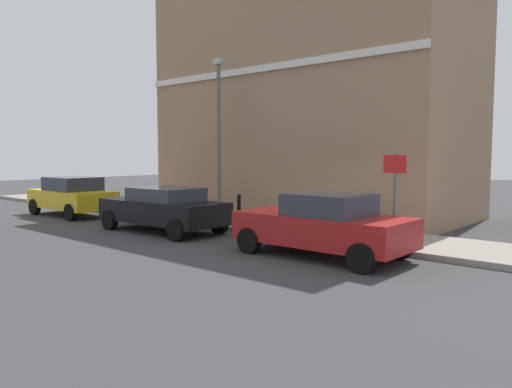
# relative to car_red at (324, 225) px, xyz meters

# --- Properties ---
(ground) EXTENTS (80.00, 80.00, 0.00)m
(ground) POSITION_rel_car_red_xyz_m (0.76, 1.12, -0.77)
(ground) COLOR #38383A
(sidewalk) EXTENTS (2.71, 30.00, 0.15)m
(sidewalk) POSITION_rel_car_red_xyz_m (2.61, 7.12, -0.70)
(sidewalk) COLOR gray
(sidewalk) RESTS_ON ground
(corner_building) EXTENTS (6.20, 12.32, 9.68)m
(corner_building) POSITION_rel_car_red_xyz_m (7.01, 5.27, 4.07)
(corner_building) COLOR #937256
(corner_building) RESTS_ON ground
(car_red) EXTENTS (1.98, 4.22, 1.52)m
(car_red) POSITION_rel_car_red_xyz_m (0.00, 0.00, 0.00)
(car_red) COLOR maroon
(car_red) RESTS_ON ground
(car_black) EXTENTS (1.96, 4.42, 1.40)m
(car_black) POSITION_rel_car_red_xyz_m (-0.14, 5.88, -0.03)
(car_black) COLOR black
(car_black) RESTS_ON ground
(car_yellow) EXTENTS (1.91, 3.99, 1.54)m
(car_yellow) POSITION_rel_car_red_xyz_m (0.06, 11.88, 0.03)
(car_yellow) COLOR gold
(car_yellow) RESTS_ON ground
(utility_cabinet) EXTENTS (0.46, 0.61, 1.15)m
(utility_cabinet) POSITION_rel_car_red_xyz_m (2.89, 1.03, -0.09)
(utility_cabinet) COLOR #1E4C28
(utility_cabinet) RESTS_ON sidewalk
(bollard_near_cabinet) EXTENTS (0.14, 0.14, 1.04)m
(bollard_near_cabinet) POSITION_rel_car_red_xyz_m (2.99, 2.55, -0.07)
(bollard_near_cabinet) COLOR black
(bollard_near_cabinet) RESTS_ON sidewalk
(bollard_far_kerb) EXTENTS (0.14, 0.14, 1.04)m
(bollard_far_kerb) POSITION_rel_car_red_xyz_m (1.50, 4.15, -0.07)
(bollard_far_kerb) COLOR black
(bollard_far_kerb) RESTS_ON sidewalk
(street_sign) EXTENTS (0.08, 0.60, 2.30)m
(street_sign) POSITION_rel_car_red_xyz_m (1.55, -1.05, 0.89)
(street_sign) COLOR #59595B
(street_sign) RESTS_ON sidewalk
(lamppost) EXTENTS (0.20, 0.44, 5.72)m
(lamppost) POSITION_rel_car_red_xyz_m (2.89, 6.45, 2.53)
(lamppost) COLOR #59595B
(lamppost) RESTS_ON sidewalk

